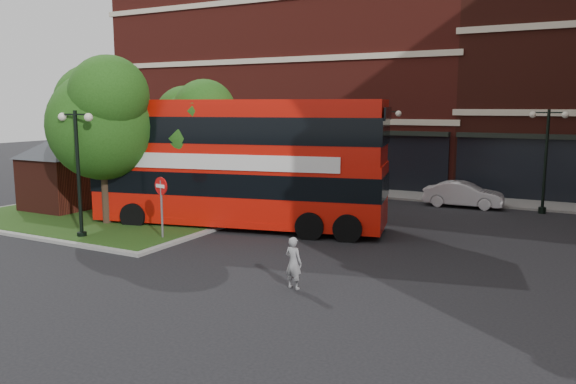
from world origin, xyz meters
The scene contains 15 objects.
ground centered at (0.00, 0.00, 0.00)m, with size 120.00×120.00×0.00m, color black.
pavement_far centered at (0.00, 16.50, 0.06)m, with size 44.00×3.00×0.12m, color slate.
terrace_far_left centered at (-8.00, 24.00, 7.00)m, with size 26.00×12.00×14.00m, color maroon.
traffic_island centered at (-8.00, 3.00, 0.07)m, with size 12.60×7.60×0.15m.
kiosk centered at (-11.00, 4.00, 2.32)m, with size 6.51×6.51×3.60m.
tree_island_west centered at (-6.60, 2.58, 4.79)m, with size 5.40×4.71×7.21m.
tree_island_east centered at (-3.58, 5.06, 4.24)m, with size 4.46×3.90×6.29m.
lamp_island centered at (-5.50, 0.20, 2.83)m, with size 1.72×0.36×5.00m.
lamp_far_left centered at (2.00, 14.50, 2.83)m, with size 1.72×0.36×5.00m.
lamp_far_right centered at (10.00, 14.50, 2.83)m, with size 1.72×0.36×5.00m.
bus centered at (-1.37, 5.02, 3.12)m, with size 12.77×5.46×4.75m.
woman centered at (4.52, -1.17, 0.75)m, with size 0.55×0.36×1.51m, color gray.
car_silver centered at (-2.88, 16.00, 0.65)m, with size 1.53×3.81×1.30m, color #A9AAB0.
car_white centered at (6.26, 14.50, 0.65)m, with size 1.38×3.95×1.30m, color silver.
no_entry_sign centered at (-2.56, 1.50, 1.78)m, with size 0.68×0.19×2.49m.
Camera 1 is at (11.63, -14.91, 5.20)m, focal length 35.00 mm.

